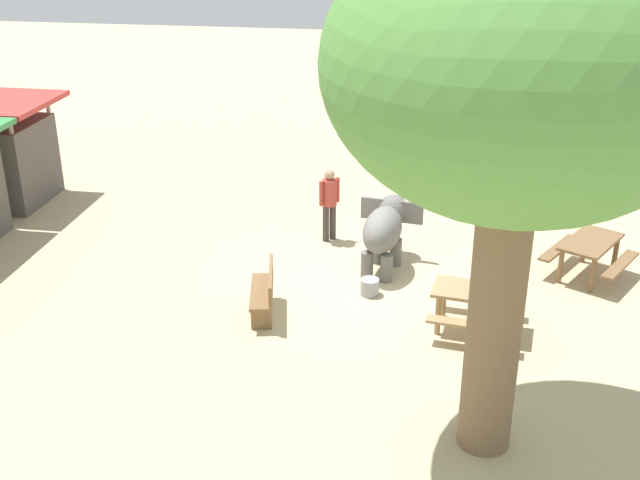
% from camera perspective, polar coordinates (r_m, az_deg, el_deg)
% --- Properties ---
extents(ground_plane, '(60.00, 60.00, 0.00)m').
position_cam_1_polar(ground_plane, '(15.30, 2.79, -3.60)').
color(ground_plane, tan).
extents(elephant, '(1.95, 1.29, 1.34)m').
position_cam_1_polar(elephant, '(15.87, 4.68, 0.82)').
color(elephant, slate).
rests_on(elephant, ground_plane).
extents(person_handler, '(0.37, 0.40, 1.62)m').
position_cam_1_polar(person_handler, '(17.06, 0.68, 2.93)').
color(person_handler, '#3F3833').
rests_on(person_handler, ground_plane).
extents(shade_tree_main, '(5.01, 4.60, 7.05)m').
position_cam_1_polar(shade_tree_main, '(9.46, 14.21, 11.76)').
color(shade_tree_main, brown).
rests_on(shade_tree_main, ground_plane).
extents(wooden_bench, '(1.45, 0.67, 0.88)m').
position_cam_1_polar(wooden_bench, '(14.27, -3.96, -3.65)').
color(wooden_bench, brown).
rests_on(wooden_bench, ground_plane).
extents(picnic_table_near, '(1.67, 1.69, 0.78)m').
position_cam_1_polar(picnic_table_near, '(13.95, 11.17, -4.25)').
color(picnic_table_near, '#9E7A51').
rests_on(picnic_table_near, ground_plane).
extents(picnic_table_far, '(2.03, 2.03, 0.78)m').
position_cam_1_polar(picnic_table_far, '(16.43, 18.80, -0.64)').
color(picnic_table_far, brown).
rests_on(picnic_table_far, ground_plane).
extents(market_stall_red, '(2.50, 2.50, 2.52)m').
position_cam_1_polar(market_stall_red, '(20.66, -21.67, 5.57)').
color(market_stall_red, '#59514C').
rests_on(market_stall_red, ground_plane).
extents(feed_bucket, '(0.36, 0.36, 0.32)m').
position_cam_1_polar(feed_bucket, '(15.07, 3.59, -3.38)').
color(feed_bucket, gray).
rests_on(feed_bucket, ground_plane).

